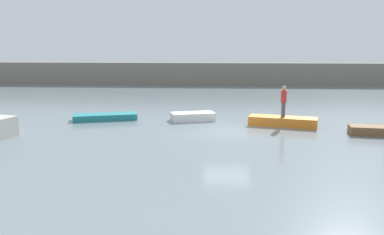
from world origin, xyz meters
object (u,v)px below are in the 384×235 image
Objects in this scene: rowboat_teal at (105,117)px; rowboat_orange at (283,121)px; rowboat_white at (193,116)px; person_red_shirt at (284,100)px.

rowboat_teal is 1.01× the size of rowboat_orange.
rowboat_white is 5.54m from person_red_shirt.
rowboat_orange is (5.21, -1.39, 0.02)m from rowboat_white.
rowboat_white is at bearing -15.16° from rowboat_teal.
rowboat_white is at bearing 179.93° from rowboat_orange.
person_red_shirt is (5.21, -1.39, 1.26)m from rowboat_white.
rowboat_white is (5.39, 0.14, 0.06)m from rowboat_teal.
person_red_shirt reaches higher than rowboat_orange.
rowboat_teal is at bearing 164.80° from rowboat_white.
rowboat_teal is 1.47× the size of rowboat_white.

